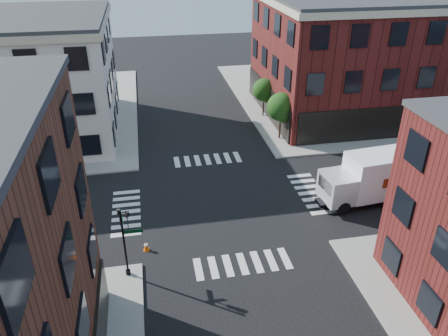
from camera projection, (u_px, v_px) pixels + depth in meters
ground at (222, 202)px, 32.54m from camera, size 120.00×120.00×0.00m
sidewalk_ne at (358, 93)px, 54.04m from camera, size 30.00×30.00×0.15m
building_ne at (382, 56)px, 46.81m from camera, size 25.00×16.00×12.00m
tree_near at (282, 108)px, 40.87m from camera, size 2.69×2.69×4.49m
tree_far at (265, 91)px, 46.19m from camera, size 2.43×2.43×4.07m
signal_pole at (125, 235)px, 24.32m from camera, size 1.29×1.24×4.60m
box_truck at (377, 177)px, 31.92m from camera, size 8.50×3.30×3.77m
traffic_cone at (146, 246)px, 27.49m from camera, size 0.39×0.39×0.65m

